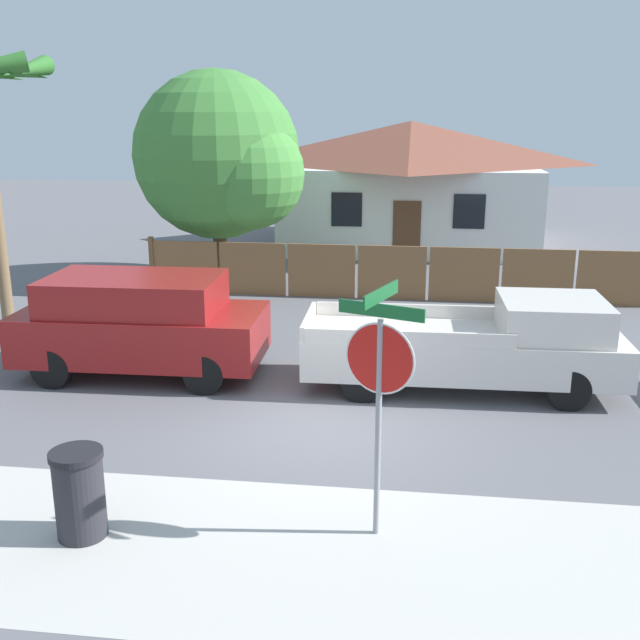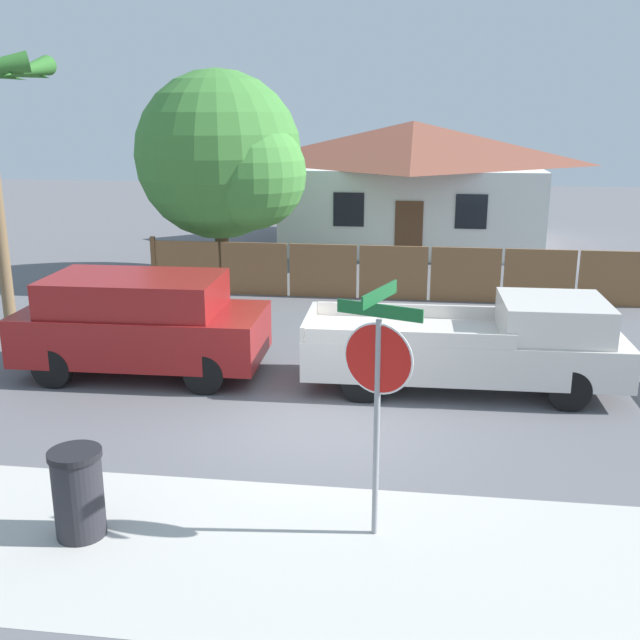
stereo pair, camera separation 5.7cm
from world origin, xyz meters
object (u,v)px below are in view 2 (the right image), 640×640
Objects in this scene: oak_tree at (226,159)px; trash_bin at (78,493)px; red_suv at (141,322)px; stop_sign at (378,372)px; orange_pickup at (478,345)px; house at (412,181)px.

oak_tree is 5.51× the size of trash_bin.
trash_bin is (1.28, -5.49, -0.47)m from red_suv.
trash_bin is (1.68, -13.59, -2.93)m from oak_tree.
oak_tree reaches higher than red_suv.
orange_pickup is at bearing 93.61° from stop_sign.
house is 15.13m from orange_pickup.
house is 20.85m from trash_bin.
stop_sign is (-1.50, -5.01, 1.21)m from orange_pickup.
stop_sign is at bearing -90.14° from house.
oak_tree is 1.06× the size of orange_pickup.
red_suv is at bearing 153.43° from stop_sign.
stop_sign is (5.09, -13.10, -1.45)m from oak_tree.
red_suv is 4.22× the size of trash_bin.
stop_sign is 2.77× the size of trash_bin.
oak_tree is (-5.14, -6.90, 1.18)m from house.
orange_pickup is at bearing -84.49° from house.
oak_tree is 8.47m from red_suv.
orange_pickup is 7.37m from trash_bin.
orange_pickup is 1.87× the size of stop_sign.
house reaches higher than trash_bin.
oak_tree reaches higher than trash_bin.
house is at bearing 80.40° from trash_bin.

